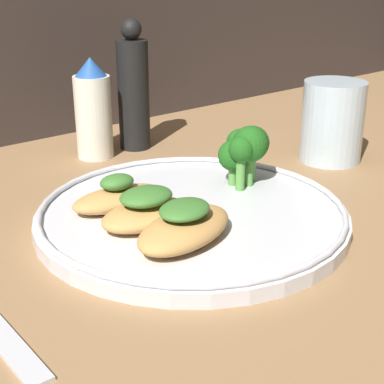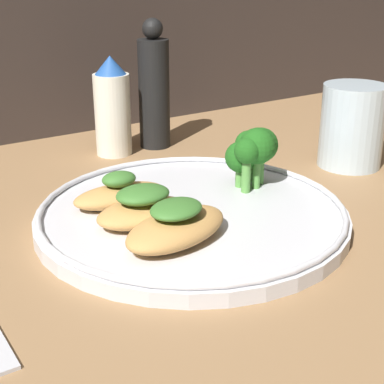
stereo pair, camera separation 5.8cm
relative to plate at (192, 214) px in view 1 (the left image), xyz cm
name	(u,v)px [view 1 (the left image)]	position (x,y,z in cm)	size (l,w,h in cm)	color
ground_plane	(192,228)	(0.00, 0.00, -1.49)	(180.00, 180.00, 1.00)	#936D47
plate	(192,214)	(0.00, 0.00, 0.00)	(31.02, 31.02, 2.00)	silver
grilled_meat_front	(185,226)	(-4.78, -4.86, 1.92)	(12.10, 8.62, 3.78)	tan
grilled_meat_middle	(148,212)	(-5.45, -0.28, 1.93)	(9.44, 5.92, 3.73)	tan
grilled_meat_back	(118,196)	(-5.37, 5.13, 1.69)	(9.97, 5.33, 3.57)	tan
broccoli_bunch	(245,148)	(9.13, 2.12, 4.57)	(6.09, 5.50, 6.73)	#569942
sauce_bottle	(93,111)	(3.27, 24.33, 5.27)	(4.75, 4.75, 13.09)	silver
pepper_grinder	(133,91)	(9.59, 24.33, 6.97)	(4.23, 4.23, 17.40)	black
drinking_glass	(332,122)	(26.30, 3.87, 4.17)	(7.90, 7.90, 10.33)	silver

